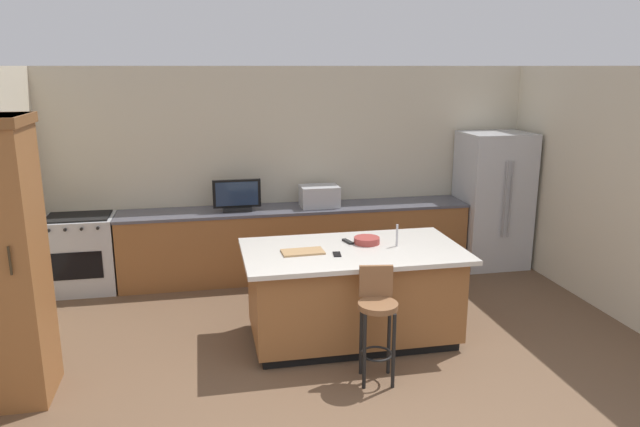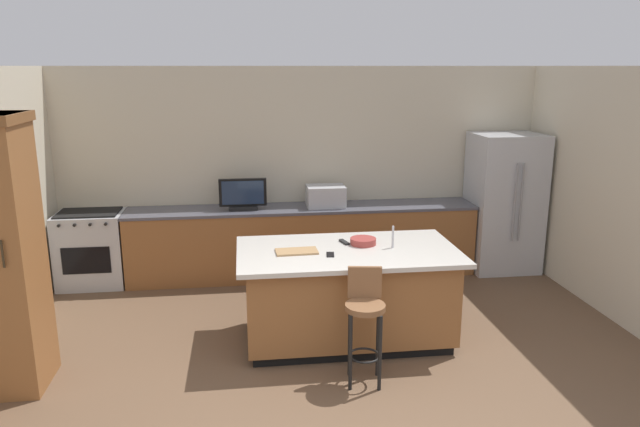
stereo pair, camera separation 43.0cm
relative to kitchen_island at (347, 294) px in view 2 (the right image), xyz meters
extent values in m
cube|color=beige|center=(-0.20, 2.30, 0.85)|extent=(6.73, 0.12, 2.65)
cube|color=beige|center=(2.96, 0.20, 0.85)|extent=(0.12, 4.59, 2.65)
cube|color=brown|center=(-0.24, 1.92, -0.04)|extent=(4.41, 0.60, 0.88)
cube|color=#4C4C56|center=(-0.24, 1.92, 0.42)|extent=(4.43, 0.62, 0.04)
cube|color=black|center=(0.00, 0.00, -0.43)|extent=(1.89, 0.94, 0.09)
cube|color=brown|center=(0.00, 0.00, 0.01)|extent=(1.97, 1.02, 0.80)
cube|color=beige|center=(0.00, 0.00, 0.44)|extent=(2.13, 1.18, 0.04)
cube|color=#B7BABF|center=(2.42, 1.85, 0.43)|extent=(0.87, 0.73, 1.81)
cylinder|color=gray|center=(2.38, 1.46, 0.52)|extent=(0.02, 0.02, 0.99)
cylinder|color=gray|center=(2.46, 1.46, 0.52)|extent=(0.02, 0.02, 0.99)
cube|color=#B7BABF|center=(-2.86, 1.92, -0.02)|extent=(0.80, 0.60, 0.91)
cube|color=black|center=(-2.86, 1.61, -0.07)|extent=(0.56, 0.01, 0.33)
cube|color=black|center=(-2.86, 1.92, 0.44)|extent=(0.72, 0.50, 0.02)
cylinder|color=black|center=(-3.12, 1.60, 0.37)|extent=(0.04, 0.03, 0.04)
cylinder|color=black|center=(-2.95, 1.60, 0.37)|extent=(0.04, 0.03, 0.04)
cylinder|color=black|center=(-2.77, 1.60, 0.37)|extent=(0.04, 0.03, 0.04)
cylinder|color=black|center=(-2.60, 1.60, 0.37)|extent=(0.04, 0.03, 0.04)
cylinder|color=#332819|center=(-2.81, -0.81, 0.79)|extent=(0.02, 0.02, 0.22)
cube|color=#B7BABF|center=(0.06, 1.92, 0.57)|extent=(0.48, 0.36, 0.27)
cube|color=black|center=(-0.99, 1.87, 0.46)|extent=(0.35, 0.16, 0.05)
cube|color=black|center=(-0.99, 1.87, 0.66)|extent=(0.59, 0.05, 0.35)
cube|color=#1E2D47|center=(-0.99, 1.84, 0.66)|extent=(0.52, 0.01, 0.29)
cylinder|color=#B2B2B7|center=(-0.14, 2.02, 0.55)|extent=(0.02, 0.02, 0.24)
cylinder|color=#B2B2B7|center=(0.44, 0.00, 0.57)|extent=(0.02, 0.02, 0.22)
cylinder|color=brown|center=(0.00, -0.85, 0.22)|extent=(0.34, 0.34, 0.05)
cube|color=brown|center=(0.02, -0.70, 0.38)|extent=(0.29, 0.08, 0.28)
cylinder|color=black|center=(-0.14, -0.95, -0.14)|extent=(0.03, 0.03, 0.67)
cylinder|color=black|center=(0.10, -0.99, -0.14)|extent=(0.03, 0.03, 0.67)
cylinder|color=black|center=(-0.10, -0.71, -0.14)|extent=(0.03, 0.03, 0.67)
cylinder|color=black|center=(0.14, -0.75, -0.14)|extent=(0.03, 0.03, 0.67)
torus|color=black|center=(0.00, -0.85, -0.23)|extent=(0.28, 0.28, 0.02)
cylinder|color=#993833|center=(0.18, 0.15, 0.49)|extent=(0.26, 0.26, 0.06)
cube|color=black|center=(-0.19, -0.15, 0.46)|extent=(0.09, 0.16, 0.01)
cube|color=black|center=(0.00, 0.22, 0.47)|extent=(0.09, 0.18, 0.02)
cube|color=#A87F51|center=(-0.50, -0.02, 0.47)|extent=(0.40, 0.23, 0.02)
camera|label=1|loc=(-1.40, -5.30, 2.17)|focal=33.27mm
camera|label=2|loc=(-0.98, -5.37, 2.17)|focal=33.27mm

